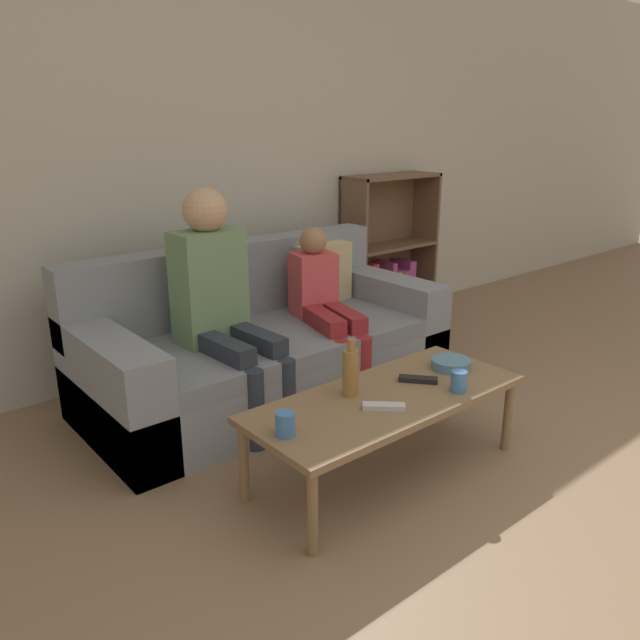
% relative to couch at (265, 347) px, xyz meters
% --- Properties ---
extents(wall_back, '(12.00, 0.06, 2.60)m').
position_rel_couch_xyz_m(wall_back, '(0.11, 0.70, 1.03)').
color(wall_back, '#B7B2A8').
rests_on(wall_back, ground_plane).
extents(couch, '(1.99, 0.90, 0.81)m').
position_rel_couch_xyz_m(couch, '(0.00, 0.00, 0.00)').
color(couch, gray).
rests_on(couch, ground_plane).
extents(bookshelf, '(0.78, 0.28, 1.09)m').
position_rel_couch_xyz_m(bookshelf, '(1.48, 0.55, 0.14)').
color(bookshelf, brown).
rests_on(bookshelf, ground_plane).
extents(coffee_table, '(1.24, 0.51, 0.37)m').
position_rel_couch_xyz_m(coffee_table, '(-0.09, -1.02, 0.07)').
color(coffee_table, brown).
rests_on(coffee_table, ground_plane).
extents(person_adult, '(0.36, 0.64, 1.16)m').
position_rel_couch_xyz_m(person_adult, '(-0.33, -0.08, 0.39)').
color(person_adult, '#282D38').
rests_on(person_adult, ground_plane).
extents(person_child, '(0.37, 0.66, 0.90)m').
position_rel_couch_xyz_m(person_child, '(0.31, -0.13, 0.23)').
color(person_child, maroon).
rests_on(person_child, ground_plane).
extents(cup_near, '(0.07, 0.07, 0.09)m').
position_rel_couch_xyz_m(cup_near, '(-0.63, -1.03, 0.15)').
color(cup_near, '#3D70B2').
rests_on(cup_near, coffee_table).
extents(cup_far, '(0.07, 0.07, 0.09)m').
position_rel_couch_xyz_m(cup_far, '(0.17, -1.19, 0.15)').
color(cup_far, '#3D70B2').
rests_on(cup_far, coffee_table).
extents(tv_remote_0, '(0.15, 0.16, 0.02)m').
position_rel_couch_xyz_m(tv_remote_0, '(0.11, -1.01, 0.11)').
color(tv_remote_0, black).
rests_on(tv_remote_0, coffee_table).
extents(tv_remote_1, '(0.16, 0.15, 0.02)m').
position_rel_couch_xyz_m(tv_remote_1, '(-0.20, -1.11, 0.11)').
color(tv_remote_1, '#B7B7BC').
rests_on(tv_remote_1, coffee_table).
extents(snack_bowl, '(0.18, 0.18, 0.05)m').
position_rel_couch_xyz_m(snack_bowl, '(0.35, -1.01, 0.12)').
color(snack_bowl, teal).
rests_on(snack_bowl, coffee_table).
extents(bottle, '(0.07, 0.07, 0.25)m').
position_rel_couch_xyz_m(bottle, '(-0.21, -0.92, 0.21)').
color(bottle, olive).
rests_on(bottle, coffee_table).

